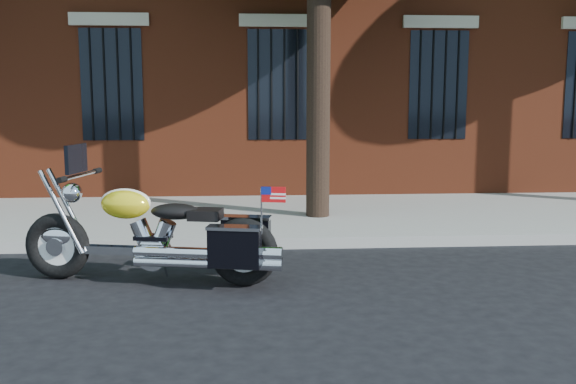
{
  "coord_description": "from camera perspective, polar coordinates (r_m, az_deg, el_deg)",
  "views": [
    {
      "loc": [
        -0.63,
        -6.85,
        1.94
      ],
      "look_at": [
        -0.1,
        0.8,
        0.83
      ],
      "focal_mm": 40.0,
      "sensor_mm": 36.0,
      "label": 1
    }
  ],
  "objects": [
    {
      "name": "ground",
      "position": [
        7.14,
        1.29,
        -7.52
      ],
      "size": [
        120.0,
        120.0,
        0.0
      ],
      "primitive_type": "plane",
      "color": "black",
      "rests_on": "ground"
    },
    {
      "name": "curb",
      "position": [
        8.46,
        0.44,
        -4.5
      ],
      "size": [
        40.0,
        0.16,
        0.15
      ],
      "primitive_type": "cube",
      "color": "gray",
      "rests_on": "ground"
    },
    {
      "name": "motorcycle",
      "position": [
        6.89,
        -11.18,
        -4.01
      ],
      "size": [
        2.79,
        1.2,
        1.47
      ],
      "rotation": [
        0.0,
        0.0,
        -0.21
      ],
      "color": "black",
      "rests_on": "ground"
    },
    {
      "name": "sidewalk",
      "position": [
        10.29,
        -0.35,
        -2.2
      ],
      "size": [
        40.0,
        3.6,
        0.15
      ],
      "primitive_type": "cube",
      "color": "gray",
      "rests_on": "ground"
    }
  ]
}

